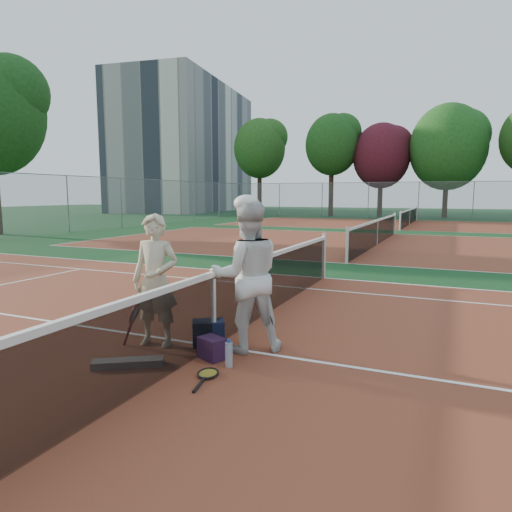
# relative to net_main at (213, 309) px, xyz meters

# --- Properties ---
(ground) EXTENTS (130.00, 130.00, 0.00)m
(ground) POSITION_rel_net_main_xyz_m (0.00, 0.00, -0.51)
(ground) COLOR #0E3616
(ground) RESTS_ON ground
(court_main) EXTENTS (23.77, 10.97, 0.01)m
(court_main) POSITION_rel_net_main_xyz_m (0.00, 0.00, -0.51)
(court_main) COLOR brown
(court_main) RESTS_ON ground
(court_far_a) EXTENTS (23.77, 10.97, 0.01)m
(court_far_a) POSITION_rel_net_main_xyz_m (0.00, 13.50, -0.51)
(court_far_a) COLOR brown
(court_far_a) RESTS_ON ground
(court_far_b) EXTENTS (23.77, 10.97, 0.01)m
(court_far_b) POSITION_rel_net_main_xyz_m (0.00, 27.00, -0.51)
(court_far_b) COLOR brown
(court_far_b) RESTS_ON ground
(net_main) EXTENTS (0.10, 10.98, 1.02)m
(net_main) POSITION_rel_net_main_xyz_m (0.00, 0.00, 0.00)
(net_main) COLOR black
(net_main) RESTS_ON ground
(net_far_a) EXTENTS (0.10, 10.98, 1.02)m
(net_far_a) POSITION_rel_net_main_xyz_m (0.00, 13.50, 0.00)
(net_far_a) COLOR black
(net_far_a) RESTS_ON ground
(net_far_b) EXTENTS (0.10, 10.98, 1.02)m
(net_far_b) POSITION_rel_net_main_xyz_m (0.00, 27.00, 0.00)
(net_far_b) COLOR black
(net_far_b) RESTS_ON ground
(fence_back) EXTENTS (32.00, 0.06, 3.00)m
(fence_back) POSITION_rel_net_main_xyz_m (0.00, 34.00, 0.99)
(fence_back) COLOR slate
(fence_back) RESTS_ON ground
(apartment_block) EXTENTS (12.96, 23.18, 15.00)m
(apartment_block) POSITION_rel_net_main_xyz_m (-28.00, 44.00, 6.99)
(apartment_block) COLOR beige
(apartment_block) RESTS_ON ground
(player_a) EXTENTS (0.71, 0.53, 1.77)m
(player_a) POSITION_rel_net_main_xyz_m (-0.74, -0.24, 0.38)
(player_a) COLOR #BFB594
(player_a) RESTS_ON ground
(player_b) EXTENTS (1.20, 1.16, 1.95)m
(player_b) POSITION_rel_net_main_xyz_m (0.45, 0.08, 0.47)
(player_b) COLOR silver
(player_b) RESTS_ON ground
(racket_red) EXTENTS (0.30, 0.32, 0.57)m
(racket_red) POSITION_rel_net_main_xyz_m (-0.97, -0.41, -0.22)
(racket_red) COLOR maroon
(racket_red) RESTS_ON ground
(racket_black_held) EXTENTS (0.36, 0.36, 0.57)m
(racket_black_held) POSITION_rel_net_main_xyz_m (0.72, 0.10, -0.23)
(racket_black_held) COLOR black
(racket_black_held) RESTS_ON ground
(racket_spare) EXTENTS (0.38, 0.64, 0.05)m
(racket_spare) POSITION_rel_net_main_xyz_m (0.43, -0.91, -0.49)
(racket_spare) COLOR black
(racket_spare) RESTS_ON ground
(sports_bag_navy) EXTENTS (0.51, 0.47, 0.33)m
(sports_bag_navy) POSITION_rel_net_main_xyz_m (-0.10, 0.03, -0.34)
(sports_bag_navy) COLOR black
(sports_bag_navy) RESTS_ON ground
(sports_bag_purple) EXTENTS (0.40, 0.34, 0.27)m
(sports_bag_purple) POSITION_rel_net_main_xyz_m (0.20, -0.42, -0.37)
(sports_bag_purple) COLOR black
(sports_bag_purple) RESTS_ON ground
(net_cover_canvas) EXTENTS (0.80, 0.60, 0.09)m
(net_cover_canvas) POSITION_rel_net_main_xyz_m (-0.58, -1.04, -0.47)
(net_cover_canvas) COLOR #66615C
(net_cover_canvas) RESTS_ON ground
(water_bottle) EXTENTS (0.09, 0.09, 0.30)m
(water_bottle) POSITION_rel_net_main_xyz_m (0.52, -0.58, -0.36)
(water_bottle) COLOR #C9E5FF
(water_bottle) RESTS_ON ground
(tree_back_0) EXTENTS (5.04, 5.04, 9.37)m
(tree_back_0) POSITION_rel_net_main_xyz_m (-15.18, 36.81, 5.93)
(tree_back_0) COLOR #382314
(tree_back_0) RESTS_ON ground
(tree_back_1) EXTENTS (4.85, 4.85, 9.30)m
(tree_back_1) POSITION_rel_net_main_xyz_m (-7.89, 36.62, 5.97)
(tree_back_1) COLOR #382314
(tree_back_1) RESTS_ON ground
(tree_back_maroon) EXTENTS (5.04, 5.04, 8.32)m
(tree_back_maroon) POSITION_rel_net_main_xyz_m (-3.56, 37.38, 4.89)
(tree_back_maroon) COLOR #382314
(tree_back_maroon) RESTS_ON ground
(tree_back_3) EXTENTS (6.36, 6.36, 9.65)m
(tree_back_3) POSITION_rel_net_main_xyz_m (1.89, 37.71, 5.48)
(tree_back_3) COLOR #382314
(tree_back_3) RESTS_ON ground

